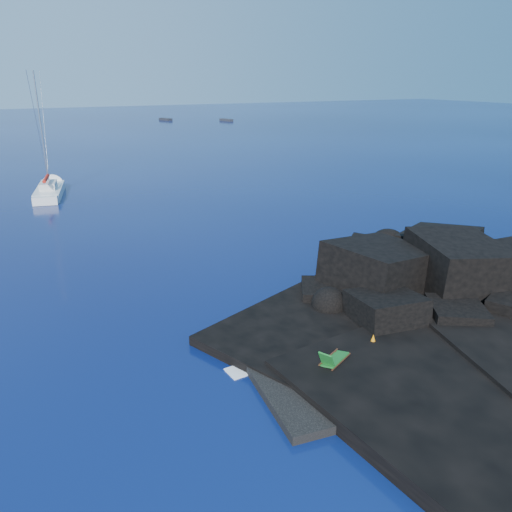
{
  "coord_description": "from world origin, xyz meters",
  "views": [
    {
      "loc": [
        -6.99,
        -13.33,
        11.39
      ],
      "look_at": [
        4.61,
        9.98,
        2.0
      ],
      "focal_mm": 35.0,
      "sensor_mm": 36.0,
      "label": 1
    }
  ],
  "objects_px": {
    "distant_boat_a": "(166,120)",
    "distant_boat_b": "(226,121)",
    "sailboat": "(50,196)",
    "deck_chair": "(335,355)",
    "sunbather": "(340,354)",
    "marker_cone": "(373,341)"
  },
  "relations": [
    {
      "from": "sunbather",
      "to": "distant_boat_b",
      "type": "distance_m",
      "value": 121.83
    },
    {
      "from": "distant_boat_a",
      "to": "distant_boat_b",
      "type": "height_order",
      "value": "distant_boat_a"
    },
    {
      "from": "sailboat",
      "to": "sunbather",
      "type": "distance_m",
      "value": 39.91
    },
    {
      "from": "sailboat",
      "to": "distant_boat_a",
      "type": "distance_m",
      "value": 92.14
    },
    {
      "from": "marker_cone",
      "to": "distant_boat_b",
      "type": "height_order",
      "value": "marker_cone"
    },
    {
      "from": "distant_boat_a",
      "to": "distant_boat_b",
      "type": "relative_size",
      "value": 1.01
    },
    {
      "from": "deck_chair",
      "to": "distant_boat_a",
      "type": "distance_m",
      "value": 127.46
    },
    {
      "from": "sunbather",
      "to": "deck_chair",
      "type": "bearing_deg",
      "value": -149.4
    },
    {
      "from": "distant_boat_a",
      "to": "distant_boat_b",
      "type": "xyz_separation_m",
      "value": [
        14.04,
        -9.6,
        0.0
      ]
    },
    {
      "from": "sunbather",
      "to": "distant_boat_a",
      "type": "height_order",
      "value": "sunbather"
    },
    {
      "from": "sunbather",
      "to": "distant_boat_a",
      "type": "xyz_separation_m",
      "value": [
        29.67,
        123.32,
        -0.52
      ]
    },
    {
      "from": "deck_chair",
      "to": "distant_boat_b",
      "type": "relative_size",
      "value": 0.36
    },
    {
      "from": "marker_cone",
      "to": "distant_boat_b",
      "type": "distance_m",
      "value": 121.13
    },
    {
      "from": "marker_cone",
      "to": "sunbather",
      "type": "bearing_deg",
      "value": -177.38
    },
    {
      "from": "deck_chair",
      "to": "distant_boat_a",
      "type": "xyz_separation_m",
      "value": [
        30.27,
        123.81,
        -0.9
      ]
    },
    {
      "from": "sailboat",
      "to": "marker_cone",
      "type": "relative_size",
      "value": 20.42
    },
    {
      "from": "marker_cone",
      "to": "deck_chair",
      "type": "bearing_deg",
      "value": -166.57
    },
    {
      "from": "deck_chair",
      "to": "distant_boat_a",
      "type": "height_order",
      "value": "deck_chair"
    },
    {
      "from": "deck_chair",
      "to": "marker_cone",
      "type": "relative_size",
      "value": 2.72
    },
    {
      "from": "distant_boat_a",
      "to": "distant_boat_b",
      "type": "distance_m",
      "value": 17.01
    },
    {
      "from": "deck_chair",
      "to": "marker_cone",
      "type": "bearing_deg",
      "value": -13.73
    },
    {
      "from": "distant_boat_a",
      "to": "sunbather",
      "type": "bearing_deg",
      "value": -121.67
    }
  ]
}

